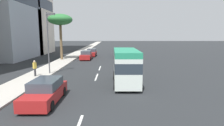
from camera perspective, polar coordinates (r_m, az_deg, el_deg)
ground_plane at (r=36.51m, az=-2.61°, el=1.67°), size 198.00×198.00×0.00m
sidewalk_right at (r=37.40m, az=-12.82°, el=1.75°), size 162.00×3.04×0.15m
lane_stripe_mid at (r=19.95m, az=-4.84°, el=-4.35°), size 3.20×0.16×0.01m
lane_stripe_far at (r=25.12m, az=-3.82°, el=-1.59°), size 3.20×0.16×0.01m
car_lead at (r=33.92m, az=-8.07°, el=2.36°), size 4.06×1.92×1.63m
car_second at (r=38.28m, az=2.15°, el=3.21°), size 4.54×1.84×1.70m
minibus_third at (r=16.84m, az=4.31°, el=-0.77°), size 6.09×2.28×3.19m
car_fourth at (r=39.33m, az=-6.38°, el=3.23°), size 4.44×1.91×1.57m
car_fifth at (r=13.30m, az=-20.05°, el=-8.35°), size 4.59×1.91×1.54m
pedestrian_near_lamp at (r=21.15m, az=-22.96°, el=-1.29°), size 0.38×0.34×1.69m
palm_tree at (r=33.86m, az=-15.87°, el=12.69°), size 4.24×4.24×7.96m
street_lamp at (r=21.79m, az=-19.13°, el=7.83°), size 0.24×0.97×6.80m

